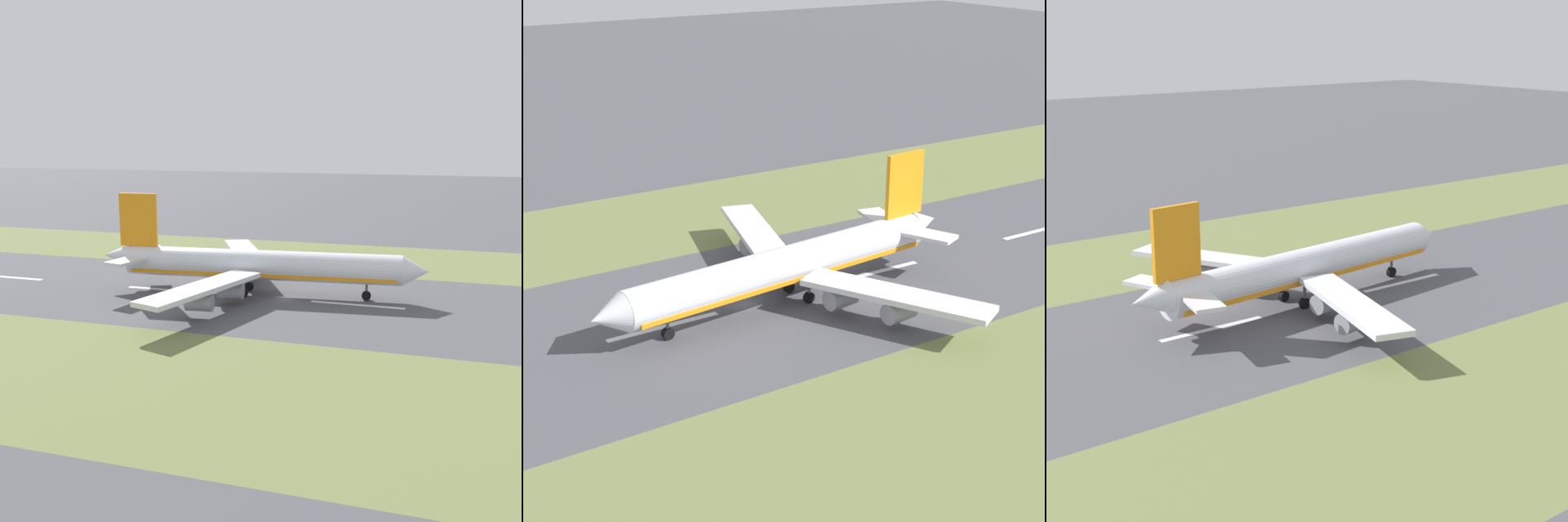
# 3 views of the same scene
# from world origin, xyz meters

# --- Properties ---
(ground_plane) EXTENTS (800.00, 800.00, 0.00)m
(ground_plane) POSITION_xyz_m (0.00, 0.00, 0.00)
(ground_plane) COLOR #4C4C51
(grass_median_west) EXTENTS (40.00, 600.00, 0.01)m
(grass_median_west) POSITION_xyz_m (-45.00, 0.00, 0.00)
(grass_median_west) COLOR olive
(grass_median_west) RESTS_ON ground
(grass_median_east) EXTENTS (40.00, 600.00, 0.01)m
(grass_median_east) POSITION_xyz_m (45.00, 0.00, 0.00)
(grass_median_east) COLOR olive
(grass_median_east) RESTS_ON ground
(centreline_dash_near) EXTENTS (1.20, 18.00, 0.01)m
(centreline_dash_near) POSITION_xyz_m (0.00, -65.62, 0.01)
(centreline_dash_near) COLOR silver
(centreline_dash_near) RESTS_ON ground
(centreline_dash_mid) EXTENTS (1.20, 18.00, 0.01)m
(centreline_dash_mid) POSITION_xyz_m (0.00, -25.62, 0.01)
(centreline_dash_mid) COLOR silver
(centreline_dash_mid) RESTS_ON ground
(centreline_dash_far) EXTENTS (1.20, 18.00, 0.01)m
(centreline_dash_far) POSITION_xyz_m (0.00, 14.38, 0.01)
(centreline_dash_far) COLOR silver
(centreline_dash_far) RESTS_ON ground
(airplane_main_jet) EXTENTS (63.84, 67.22, 20.20)m
(airplane_main_jet) POSITION_xyz_m (-1.88, -7.52, 6.02)
(airplane_main_jet) COLOR silver
(airplane_main_jet) RESTS_ON ground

